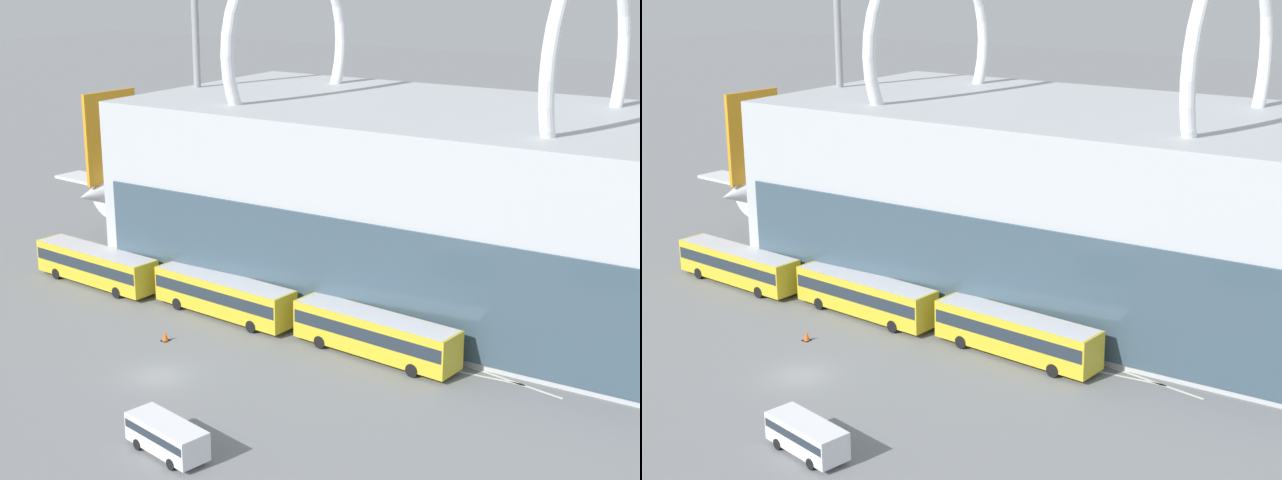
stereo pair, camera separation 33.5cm
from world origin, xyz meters
The scene contains 10 objects.
ground_plane centered at (0.00, 0.00, 0.00)m, with size 440.00×440.00×0.00m, color slate.
airliner_at_gate_near centered at (-23.97, 36.73, 5.66)m, with size 35.09×38.85×15.60m.
shuttle_bus_0 centered at (-17.89, 11.87, 1.92)m, with size 13.57×4.02×3.27m.
shuttle_bus_1 centered at (-3.38, 11.77, 1.92)m, with size 13.58×4.04×3.27m.
shuttle_bus_2 centered at (11.12, 11.20, 1.92)m, with size 13.58×4.11×3.27m.
service_van_foreground centered at (7.91, -8.13, 1.23)m, with size 6.06×3.26×2.07m.
floodlight_mast centered at (-16.27, 24.84, 16.89)m, with size 2.42×2.42×28.29m.
lane_stripe_1 centered at (20.66, 12.74, 0.00)m, with size 9.36×0.25×0.01m, color silver.
lane_stripe_3 centered at (17.53, 12.11, 0.00)m, with size 9.80×0.25×0.01m, color silver.
traffic_cone_0 centered at (-3.96, 5.16, 0.38)m, with size 0.64×0.64×0.77m.
Camera 1 is at (43.88, -47.32, 28.95)m, focal length 55.00 mm.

